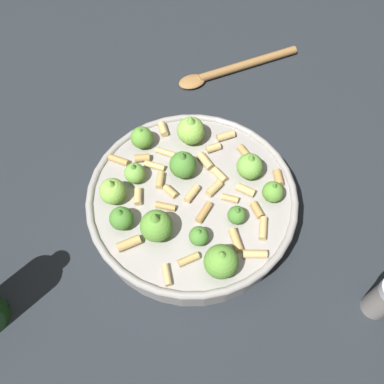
# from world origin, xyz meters

# --- Properties ---
(ground_plane) EXTENTS (2.40, 2.40, 0.00)m
(ground_plane) POSITION_xyz_m (0.00, 0.00, 0.00)
(ground_plane) COLOR #23282D
(cooking_pan) EXTENTS (0.31, 0.31, 0.11)m
(cooking_pan) POSITION_xyz_m (-0.00, -0.00, 0.03)
(cooking_pan) COLOR #9E9993
(cooking_pan) RESTS_ON ground
(pepper_shaker) EXTENTS (0.04, 0.04, 0.08)m
(pepper_shaker) POSITION_xyz_m (0.25, 0.15, 0.04)
(pepper_shaker) COLOR gray
(pepper_shaker) RESTS_ON ground
(wooden_spoon) EXTENTS (0.05, 0.25, 0.02)m
(wooden_spoon) POSITION_xyz_m (-0.24, 0.22, 0.01)
(wooden_spoon) COLOR #9E703D
(wooden_spoon) RESTS_ON ground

